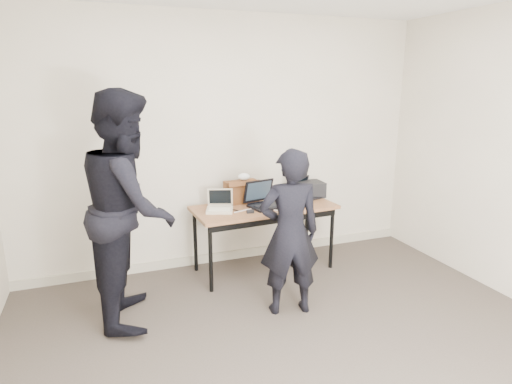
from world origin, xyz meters
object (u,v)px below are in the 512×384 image
laptop_center (264,200)px  person_typist (290,233)px  laptop_right (302,193)px  equipment_box (310,189)px  person_observer (130,208)px  laptop_beige (220,207)px  desk (265,212)px  leather_satchel (242,191)px

laptop_center → person_typist: person_typist is taller
laptop_right → equipment_box: laptop_right is taller
laptop_center → person_observer: size_ratio=0.21×
laptop_beige → person_typist: size_ratio=0.22×
laptop_center → equipment_box: size_ratio=1.38×
laptop_beige → equipment_box: laptop_beige is taller
laptop_center → laptop_right: size_ratio=1.05×
equipment_box → person_observer: bearing=-162.3°
laptop_beige → person_typist: (0.37, -0.90, -0.03)m
person_observer → equipment_box: bearing=-63.8°
laptop_right → laptop_center: bearing=179.8°
desk → laptop_right: laptop_right is taller
person_typist → person_observer: (-1.28, 0.43, 0.24)m
person_typist → person_observer: size_ratio=0.75×
equipment_box → laptop_beige: bearing=-171.0°
desk → equipment_box: 0.67m
laptop_beige → person_observer: 1.05m
laptop_center → person_typist: bearing=-109.8°
leather_satchel → person_observer: bearing=-156.9°
laptop_center → person_typist: (-0.11, -0.90, -0.04)m
laptop_beige → laptop_right: (1.02, 0.16, 0.01)m
laptop_beige → laptop_right: laptop_right is taller
desk → leather_satchel: size_ratio=4.08×
person_observer → laptop_right: bearing=-63.3°
laptop_center → equipment_box: laptop_center is taller
laptop_beige → laptop_center: size_ratio=0.81×
desk → equipment_box: size_ratio=5.16×
desk → laptop_right: 0.57m
desk → person_observer: (-1.39, -0.46, 0.32)m
laptop_right → person_typist: bearing=-138.6°
desk → laptop_beige: (-0.49, 0.02, 0.10)m
equipment_box → person_observer: 2.13m
laptop_right → person_observer: (-1.93, -0.63, 0.20)m
laptop_right → person_typist: 1.24m
laptop_center → laptop_right: laptop_center is taller
person_typist → person_observer: bearing=-9.1°
desk → laptop_center: laptop_center is taller
laptop_right → person_typist: (-0.65, -1.06, -0.04)m
laptop_center → equipment_box: bearing=2.9°
person_typist → laptop_right: bearing=-111.9°
leather_satchel → person_typist: (0.07, -1.11, -0.11)m
desk → equipment_box: equipment_box is taller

